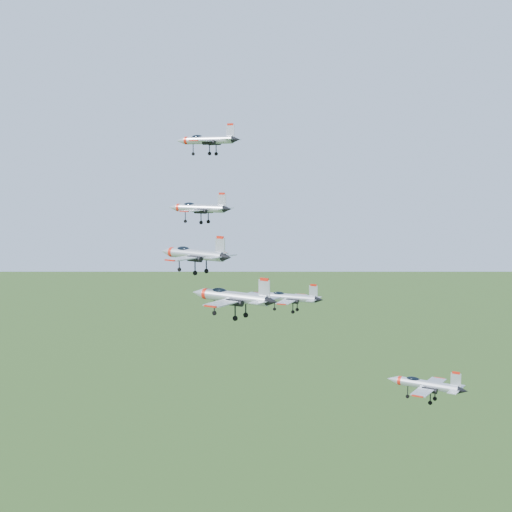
% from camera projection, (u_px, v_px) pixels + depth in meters
% --- Properties ---
extents(jet_lead, '(13.03, 10.69, 3.50)m').
position_uv_depth(jet_lead, '(207.00, 140.00, 125.88)').
color(jet_lead, '#B7BAC4').
extents(jet_left_high, '(11.98, 9.86, 3.21)m').
position_uv_depth(jet_left_high, '(199.00, 208.00, 114.13)').
color(jet_left_high, '#B7BAC4').
extents(jet_right_high, '(12.13, 10.18, 3.25)m').
position_uv_depth(jet_right_high, '(194.00, 254.00, 91.98)').
color(jet_right_high, '#B7BAC4').
extents(jet_left_low, '(11.22, 9.28, 3.00)m').
position_uv_depth(jet_left_low, '(289.00, 297.00, 112.80)').
color(jet_left_low, '#B7BAC4').
extents(jet_right_low, '(13.02, 10.83, 3.48)m').
position_uv_depth(jet_right_low, '(232.00, 297.00, 88.91)').
color(jet_right_low, '#B7BAC4').
extents(jet_trail, '(10.80, 8.96, 2.89)m').
position_uv_depth(jet_trail, '(425.00, 384.00, 92.02)').
color(jet_trail, '#B7BAC4').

